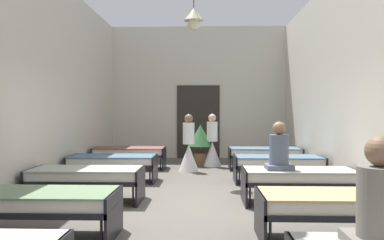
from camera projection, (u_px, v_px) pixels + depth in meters
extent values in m
cube|color=#59544C|center=(192.00, 205.00, 6.54)|extent=(6.32, 13.04, 0.10)
cube|color=beige|center=(198.00, 93.00, 12.80)|extent=(6.12, 0.20, 4.34)
cube|color=beige|center=(19.00, 75.00, 6.59)|extent=(0.20, 12.44, 4.34)
cube|color=beige|center=(370.00, 74.00, 6.39)|extent=(0.20, 12.44, 4.34)
cube|color=#2D2823|center=(198.00, 122.00, 12.71)|extent=(1.40, 0.06, 2.40)
cone|color=beige|center=(194.00, 14.00, 8.63)|extent=(0.44, 0.44, 0.28)
sphere|color=beige|center=(194.00, 24.00, 8.64)|extent=(0.28, 0.28, 0.28)
cylinder|color=black|center=(101.00, 234.00, 4.31)|extent=(0.03, 0.03, 0.34)
cylinder|color=black|center=(116.00, 217.00, 5.03)|extent=(0.03, 0.03, 0.34)
cube|color=black|center=(38.00, 207.00, 4.69)|extent=(1.90, 0.84, 0.07)
cube|color=black|center=(114.00, 215.00, 4.66)|extent=(0.04, 0.84, 0.57)
cube|color=silver|center=(38.00, 199.00, 4.69)|extent=(1.82, 0.78, 0.14)
cube|color=slate|center=(38.00, 192.00, 4.69)|extent=(1.86, 0.82, 0.02)
cylinder|color=black|center=(270.00, 236.00, 4.24)|extent=(0.03, 0.03, 0.34)
cylinder|color=black|center=(261.00, 218.00, 4.96)|extent=(0.03, 0.03, 0.34)
cube|color=black|center=(339.00, 210.00, 4.57)|extent=(1.90, 0.84, 0.07)
cube|color=black|center=(260.00, 217.00, 4.60)|extent=(0.04, 0.84, 0.57)
cube|color=silver|center=(339.00, 201.00, 4.57)|extent=(1.82, 0.78, 0.14)
cube|color=tan|center=(339.00, 194.00, 4.57)|extent=(1.86, 0.82, 0.02)
cylinder|color=black|center=(27.00, 196.00, 6.26)|extent=(0.03, 0.03, 0.34)
cylinder|color=black|center=(45.00, 187.00, 6.98)|extent=(0.03, 0.03, 0.34)
cylinder|color=black|center=(133.00, 197.00, 6.20)|extent=(0.03, 0.03, 0.34)
cylinder|color=black|center=(141.00, 188.00, 6.92)|extent=(0.03, 0.03, 0.34)
cube|color=black|center=(86.00, 180.00, 6.59)|extent=(1.90, 0.84, 0.07)
cube|color=black|center=(33.00, 184.00, 6.62)|extent=(0.04, 0.84, 0.57)
cube|color=black|center=(141.00, 185.00, 6.56)|extent=(0.04, 0.84, 0.57)
cube|color=silver|center=(86.00, 174.00, 6.59)|extent=(1.82, 0.78, 0.14)
cube|color=#9E9E93|center=(86.00, 169.00, 6.58)|extent=(1.86, 0.82, 0.02)
cylinder|color=black|center=(250.00, 198.00, 6.14)|extent=(0.03, 0.03, 0.34)
cylinder|color=black|center=(245.00, 189.00, 6.86)|extent=(0.03, 0.03, 0.34)
cylinder|color=black|center=(361.00, 198.00, 6.08)|extent=(0.03, 0.03, 0.34)
cylinder|color=black|center=(344.00, 189.00, 6.80)|extent=(0.03, 0.03, 0.34)
cube|color=black|center=(300.00, 181.00, 6.47)|extent=(1.90, 0.84, 0.07)
cube|color=black|center=(244.00, 186.00, 6.50)|extent=(0.04, 0.84, 0.57)
cube|color=black|center=(356.00, 187.00, 6.44)|extent=(0.04, 0.84, 0.57)
cube|color=silver|center=(300.00, 175.00, 6.47)|extent=(1.82, 0.78, 0.14)
cube|color=#9E9E93|center=(300.00, 170.00, 6.46)|extent=(1.86, 0.82, 0.02)
cylinder|color=black|center=(68.00, 176.00, 8.16)|extent=(0.03, 0.03, 0.34)
cylinder|color=black|center=(79.00, 171.00, 8.88)|extent=(0.03, 0.03, 0.34)
cylinder|color=black|center=(150.00, 177.00, 8.10)|extent=(0.03, 0.03, 0.34)
cylinder|color=black|center=(154.00, 171.00, 8.82)|extent=(0.03, 0.03, 0.34)
cube|color=black|center=(113.00, 164.00, 8.49)|extent=(1.90, 0.84, 0.07)
cube|color=black|center=(71.00, 168.00, 8.52)|extent=(0.04, 0.84, 0.57)
cube|color=black|center=(155.00, 169.00, 8.46)|extent=(0.04, 0.84, 0.57)
cube|color=silver|center=(113.00, 160.00, 8.49)|extent=(1.82, 0.78, 0.14)
cube|color=slate|center=(113.00, 156.00, 8.48)|extent=(1.86, 0.82, 0.02)
cylinder|color=black|center=(239.00, 177.00, 8.04)|extent=(0.03, 0.03, 0.34)
cylinder|color=black|center=(237.00, 172.00, 8.76)|extent=(0.03, 0.03, 0.34)
cylinder|color=black|center=(324.00, 178.00, 7.98)|extent=(0.03, 0.03, 0.34)
cylinder|color=black|center=(314.00, 172.00, 8.70)|extent=(0.03, 0.03, 0.34)
cube|color=black|center=(278.00, 165.00, 8.37)|extent=(1.90, 0.84, 0.07)
cube|color=black|center=(235.00, 169.00, 8.40)|extent=(0.04, 0.84, 0.57)
cube|color=black|center=(321.00, 169.00, 8.34)|extent=(0.04, 0.84, 0.57)
cube|color=silver|center=(278.00, 160.00, 8.36)|extent=(1.82, 0.78, 0.14)
cube|color=slate|center=(278.00, 157.00, 8.36)|extent=(1.86, 0.82, 0.02)
cylinder|color=black|center=(94.00, 164.00, 10.06)|extent=(0.03, 0.03, 0.34)
cylinder|color=black|center=(101.00, 161.00, 10.78)|extent=(0.03, 0.03, 0.34)
cylinder|color=black|center=(160.00, 164.00, 10.00)|extent=(0.03, 0.03, 0.34)
cylinder|color=black|center=(163.00, 161.00, 10.72)|extent=(0.03, 0.03, 0.34)
cube|color=black|center=(130.00, 155.00, 10.39)|extent=(1.90, 0.84, 0.07)
cube|color=black|center=(96.00, 158.00, 10.42)|extent=(0.04, 0.84, 0.57)
cube|color=black|center=(164.00, 158.00, 10.36)|extent=(0.04, 0.84, 0.57)
cube|color=silver|center=(130.00, 151.00, 10.38)|extent=(1.82, 0.78, 0.14)
cube|color=#8C4C47|center=(130.00, 148.00, 10.38)|extent=(1.86, 0.82, 0.02)
cylinder|color=black|center=(233.00, 165.00, 9.94)|extent=(0.03, 0.03, 0.34)
cylinder|color=black|center=(231.00, 161.00, 10.66)|extent=(0.03, 0.03, 0.34)
cylinder|color=black|center=(301.00, 165.00, 9.88)|extent=(0.03, 0.03, 0.34)
cylinder|color=black|center=(294.00, 161.00, 10.60)|extent=(0.03, 0.03, 0.34)
cube|color=black|center=(265.00, 155.00, 10.26)|extent=(1.90, 0.84, 0.07)
cube|color=black|center=(230.00, 158.00, 10.30)|extent=(0.04, 0.84, 0.57)
cube|color=black|center=(300.00, 159.00, 10.24)|extent=(0.04, 0.84, 0.57)
cube|color=silver|center=(265.00, 151.00, 10.26)|extent=(1.82, 0.78, 0.14)
cube|color=slate|center=(265.00, 148.00, 10.26)|extent=(1.86, 0.82, 0.02)
cone|color=white|center=(189.00, 158.00, 9.97)|extent=(0.52, 0.52, 0.70)
cylinder|color=white|center=(189.00, 133.00, 9.95)|extent=(0.30, 0.30, 0.55)
sphere|color=#846047|center=(189.00, 119.00, 9.94)|extent=(0.22, 0.22, 0.22)
cone|color=white|center=(189.00, 116.00, 9.94)|extent=(0.18, 0.18, 0.10)
cone|color=white|center=(212.00, 154.00, 10.86)|extent=(0.52, 0.52, 0.70)
cylinder|color=white|center=(212.00, 132.00, 10.85)|extent=(0.30, 0.30, 0.55)
sphere|color=beige|center=(212.00, 118.00, 10.84)|extent=(0.22, 0.22, 0.22)
cone|color=white|center=(212.00, 115.00, 10.84)|extent=(0.18, 0.18, 0.10)
cylinder|color=#515B70|center=(279.00, 152.00, 6.45)|extent=(0.32, 0.32, 0.58)
cube|color=#515B70|center=(279.00, 167.00, 6.45)|extent=(0.44, 0.44, 0.08)
sphere|color=#846047|center=(279.00, 128.00, 6.44)|extent=(0.22, 0.22, 0.22)
cylinder|color=slate|center=(380.00, 207.00, 2.72)|extent=(0.32, 0.32, 0.58)
sphere|color=#846047|center=(381.00, 151.00, 2.71)|extent=(0.22, 0.22, 0.22)
cylinder|color=brown|center=(200.00, 159.00, 10.95)|extent=(0.36, 0.36, 0.36)
cylinder|color=brown|center=(200.00, 150.00, 10.95)|extent=(0.06, 0.06, 0.20)
cone|color=#3D7A42|center=(200.00, 135.00, 10.94)|extent=(0.67, 0.67, 0.61)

